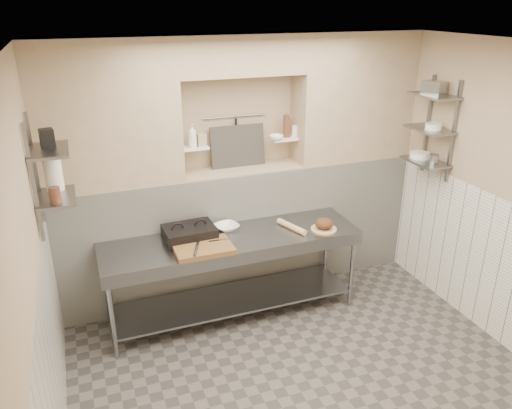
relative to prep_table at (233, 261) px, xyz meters
name	(u,v)px	position (x,y,z in m)	size (l,w,h in m)	color
floor	(307,385)	(0.29, -1.18, -0.69)	(4.00, 3.90, 0.10)	#534E49
ceiling	(324,41)	(0.29, -1.18, 2.21)	(4.00, 3.90, 0.10)	silver
wall_left	(27,287)	(-1.76, -1.18, 0.76)	(0.10, 3.90, 2.80)	tan
wall_back	(234,164)	(0.29, 0.82, 0.76)	(4.00, 0.10, 2.80)	tan
backwall_lower	(242,229)	(0.29, 0.57, 0.06)	(4.00, 0.40, 1.40)	white
alcove_sill	(241,169)	(0.29, 0.57, 0.77)	(1.30, 0.40, 0.02)	tan
backwall_pillar_left	(106,115)	(-1.03, 0.57, 1.46)	(1.35, 0.40, 1.40)	tan
backwall_pillar_right	(353,97)	(1.62, 0.57, 1.46)	(1.35, 0.40, 1.40)	tan
backwall_header	(240,54)	(0.29, 0.57, 1.96)	(1.30, 0.40, 0.40)	tan
wainscot_left	(54,372)	(-1.70, -1.18, 0.06)	(0.02, 3.90, 1.40)	white
wainscot_right	(498,271)	(2.28, -1.18, 0.06)	(0.02, 3.90, 1.40)	white
alcove_shelf_left	(194,148)	(-0.21, 0.57, 1.06)	(0.28, 0.16, 0.03)	white
alcove_shelf_right	(284,139)	(0.79, 0.57, 1.06)	(0.28, 0.16, 0.03)	white
utensil_rail	(235,116)	(0.29, 0.74, 1.31)	(0.02, 0.02, 0.70)	gray
hanging_steel	(236,132)	(0.29, 0.72, 1.14)	(0.02, 0.02, 0.30)	black
splash_panel	(238,146)	(0.29, 0.67, 1.00)	(0.60, 0.02, 0.45)	#383330
shelf_rail_left_a	(35,169)	(-1.68, 0.07, 1.16)	(0.03, 0.03, 0.95)	slate
shelf_rail_left_b	(33,184)	(-1.68, -0.33, 1.16)	(0.03, 0.03, 0.95)	slate
wall_shelf_left_lower	(56,197)	(-1.55, -0.13, 0.96)	(0.30, 0.50, 0.03)	slate
wall_shelf_left_upper	(49,150)	(-1.55, -0.13, 1.36)	(0.30, 0.50, 0.03)	slate
shelf_rail_right_a	(428,124)	(2.27, 0.07, 1.21)	(0.03, 0.03, 1.05)	slate
shelf_rail_right_b	(453,133)	(2.27, -0.33, 1.21)	(0.03, 0.03, 1.05)	slate
wall_shelf_right_lower	(425,162)	(2.13, -0.13, 0.86)	(0.30, 0.50, 0.03)	slate
wall_shelf_right_mid	(430,129)	(2.13, -0.13, 1.21)	(0.30, 0.50, 0.03)	slate
wall_shelf_right_upper	(434,96)	(2.13, -0.13, 1.56)	(0.30, 0.50, 0.03)	slate
prep_table	(233,261)	(0.00, 0.00, 0.00)	(2.60, 0.70, 0.90)	gray
panini_press	(189,233)	(-0.40, 0.12, 0.33)	(0.51, 0.38, 0.13)	black
cutting_board	(203,248)	(-0.34, -0.16, 0.28)	(0.55, 0.38, 0.05)	brown
knife_blade	(221,240)	(-0.14, -0.09, 0.31)	(0.25, 0.03, 0.01)	gray
tongs	(197,249)	(-0.42, -0.21, 0.32)	(0.03, 0.03, 0.29)	gray
mixing_bowl	(227,227)	(0.01, 0.20, 0.29)	(0.24, 0.24, 0.06)	white
rolling_pin	(292,227)	(0.64, -0.02, 0.29)	(0.06, 0.06, 0.39)	tan
bread_board	(324,229)	(0.94, -0.15, 0.27)	(0.27, 0.27, 0.02)	tan
bread_loaf	(324,223)	(0.94, -0.15, 0.33)	(0.19, 0.19, 0.11)	#4C2D19
bottle_soap	(192,135)	(-0.23, 0.56, 1.19)	(0.09, 0.09, 0.24)	white
jar_alcove	(202,140)	(-0.13, 0.56, 1.13)	(0.09, 0.09, 0.13)	tan
bowl_alcove	(277,137)	(0.68, 0.52, 1.09)	(0.15, 0.15, 0.05)	white
condiment_a	(288,128)	(0.84, 0.58, 1.18)	(0.06, 0.06, 0.21)	#542E1F
condiment_b	(286,126)	(0.82, 0.59, 1.19)	(0.06, 0.06, 0.24)	#542E1F
condiment_c	(295,131)	(0.93, 0.60, 1.13)	(0.07, 0.07, 0.12)	white
jug_left	(53,173)	(-1.55, 0.03, 1.12)	(0.15, 0.15, 0.29)	white
jar_left	(55,195)	(-1.55, -0.29, 1.04)	(0.09, 0.09, 0.13)	#542E1F
box_left_upper	(47,138)	(-1.55, -0.07, 1.44)	(0.10, 0.10, 0.14)	black
bowl_right	(420,155)	(2.13, -0.03, 0.90)	(0.21, 0.21, 0.06)	white
canister_right	(434,159)	(2.13, -0.26, 0.92)	(0.10, 0.10, 0.10)	gray
bowl_right_mid	(433,126)	(2.13, -0.19, 1.25)	(0.17, 0.17, 0.06)	white
basket_right	(434,88)	(2.13, -0.11, 1.63)	(0.17, 0.20, 0.13)	gray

